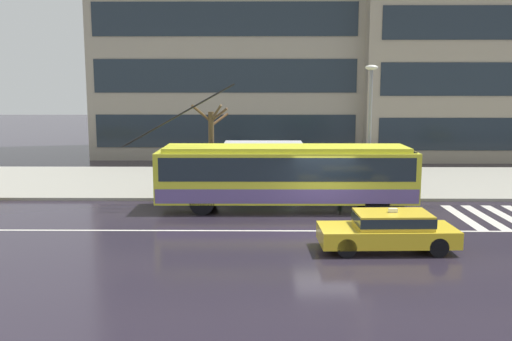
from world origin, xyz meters
TOP-DOWN VIEW (x-y plane):
  - ground_plane at (0.00, 0.00)m, footprint 160.00×160.00m
  - sidewalk_slab at (0.00, 9.11)m, footprint 80.00×10.00m
  - crosswalk_stripe_edge_near at (5.66, 1.05)m, footprint 0.44×4.40m
  - crosswalk_stripe_inner_a at (6.56, 1.05)m, footprint 0.44×4.40m
  - crosswalk_stripe_center at (7.46, 1.05)m, footprint 0.44×4.40m
  - lane_centre_line at (0.00, -1.20)m, footprint 72.00×0.14m
  - trolleybus at (-1.52, 2.51)m, footprint 12.51×2.58m
  - taxi_oncoming_near at (1.58, -3.58)m, footprint 4.45×1.88m
  - bus_shelter at (-2.49, 6.21)m, footprint 3.81×1.55m
  - pedestrian_at_shelter at (-5.03, 5.55)m, footprint 1.29×1.29m
  - pedestrian_approaching_curb at (2.63, 5.40)m, footprint 0.36×0.36m
  - pedestrian_walking_past at (1.33, 6.27)m, footprint 1.00×1.00m
  - street_lamp at (2.49, 4.82)m, footprint 0.60×0.32m
  - street_tree_bare at (-5.02, 5.86)m, footprint 1.83×1.36m
  - office_tower_corner_left at (-5.13, 23.86)m, footprint 19.86×11.84m

SIDE VIEW (x-z plane):
  - ground_plane at x=0.00m, z-range 0.00..0.00m
  - lane_centre_line at x=0.00m, z-range 0.00..0.01m
  - crosswalk_stripe_edge_near at x=5.66m, z-range 0.00..0.01m
  - crosswalk_stripe_inner_a at x=6.56m, z-range 0.00..0.01m
  - crosswalk_stripe_center at x=7.46m, z-range 0.00..0.01m
  - sidewalk_slab at x=0.00m, z-range 0.00..0.14m
  - taxi_oncoming_near at x=1.58m, z-range 0.01..1.40m
  - pedestrian_approaching_curb at x=2.63m, z-range 0.30..1.98m
  - trolleybus at x=-1.52m, z-range -1.18..4.24m
  - pedestrian_walking_past at x=1.33m, z-range 0.69..2.68m
  - pedestrian_at_shelter at x=-5.03m, z-range 0.74..2.77m
  - bus_shelter at x=-2.49m, z-range 0.73..3.16m
  - street_tree_bare at x=-5.02m, z-range 0.29..4.61m
  - street_lamp at x=2.49m, z-range 0.74..6.86m
  - office_tower_corner_left at x=-5.13m, z-range 0.01..23.68m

